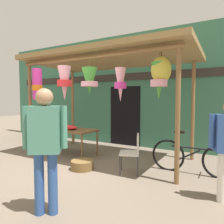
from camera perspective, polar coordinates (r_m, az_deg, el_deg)
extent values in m
plane|color=#756656|center=(5.28, -9.01, -13.83)|extent=(30.00, 30.00, 0.00)
cube|color=#387056|center=(7.26, 3.76, 5.85)|extent=(10.85, 0.25, 3.73)
cube|color=#2D2823|center=(7.16, 3.26, 9.48)|extent=(9.76, 0.04, 0.24)
cube|color=black|center=(7.14, 3.55, -1.07)|extent=(1.10, 0.03, 2.00)
cylinder|color=brown|center=(6.17, -21.39, 0.39)|extent=(0.09, 0.09, 2.52)
cylinder|color=brown|center=(3.99, 17.47, -1.12)|extent=(0.09, 0.09, 2.52)
cylinder|color=brown|center=(7.44, -10.63, 1.06)|extent=(0.09, 0.09, 2.52)
cylinder|color=brown|center=(5.75, 21.19, 0.18)|extent=(0.09, 0.09, 2.52)
cylinder|color=brown|center=(4.89, -6.40, 14.69)|extent=(4.16, 0.10, 0.10)
cylinder|color=brown|center=(6.43, 3.24, 13.35)|extent=(4.16, 0.10, 0.10)
cube|color=olive|center=(5.65, -0.91, 14.43)|extent=(4.46, 2.30, 0.22)
cylinder|color=brown|center=(5.95, -19.79, 11.51)|extent=(0.01, 0.01, 0.10)
cylinder|color=#D13399|center=(5.90, -19.70, 7.16)|extent=(0.25, 0.25, 0.80)
cylinder|color=orange|center=(5.90, -19.68, 6.21)|extent=(0.27, 0.27, 0.14)
cylinder|color=brown|center=(5.40, -12.89, 12.55)|extent=(0.01, 0.01, 0.09)
cone|color=pink|center=(5.34, -12.82, 7.58)|extent=(0.33, 0.33, 0.85)
cylinder|color=red|center=(5.34, -12.82, 7.65)|extent=(0.35, 0.35, 0.15)
cylinder|color=brown|center=(4.83, -6.18, 13.05)|extent=(0.01, 0.01, 0.19)
cone|color=green|center=(4.78, -6.15, 8.35)|extent=(0.35, 0.35, 0.60)
cylinder|color=pink|center=(4.78, -6.15, 7.59)|extent=(0.38, 0.38, 0.11)
cylinder|color=brown|center=(4.53, 2.33, 13.45)|extent=(0.01, 0.01, 0.24)
cone|color=pink|center=(4.47, 2.31, 7.42)|extent=(0.24, 0.24, 0.72)
cylinder|color=#D13399|center=(4.47, 2.31, 7.23)|extent=(0.25, 0.25, 0.13)
cylinder|color=brown|center=(4.24, 12.75, 14.38)|extent=(0.01, 0.01, 0.19)
cone|color=green|center=(4.18, 12.66, 8.21)|extent=(0.30, 0.30, 0.73)
cylinder|color=pink|center=(4.17, 12.65, 7.66)|extent=(0.32, 0.32, 0.13)
cylinder|color=#4C3D23|center=(4.25, 13.29, 15.12)|extent=(0.02, 0.02, 0.07)
ellipsoid|color=gold|center=(4.20, 13.23, 11.13)|extent=(0.39, 0.33, 0.52)
cube|color=brown|center=(5.95, -11.27, -4.82)|extent=(1.42, 0.79, 0.04)
cylinder|color=brown|center=(6.22, -18.02, -7.99)|extent=(0.05, 0.05, 0.69)
cylinder|color=brown|center=(5.34, -8.23, -9.76)|extent=(0.05, 0.05, 0.69)
cylinder|color=brown|center=(6.70, -13.60, -7.10)|extent=(0.05, 0.05, 0.69)
cylinder|color=brown|center=(5.89, -4.05, -8.47)|extent=(0.05, 0.05, 0.69)
ellipsoid|color=red|center=(5.93, -12.02, -4.10)|extent=(0.59, 0.42, 0.12)
ellipsoid|color=green|center=(5.83, -11.66, -4.16)|extent=(0.27, 0.21, 0.08)
cube|color=beige|center=(4.49, 4.72, -11.09)|extent=(0.52, 0.52, 0.04)
cube|color=beige|center=(4.44, 7.08, -8.62)|extent=(0.18, 0.39, 0.40)
cylinder|color=#333338|center=(4.73, 2.60, -13.07)|extent=(0.03, 0.03, 0.44)
cylinder|color=#333338|center=(4.39, 2.14, -14.40)|extent=(0.03, 0.03, 0.44)
cylinder|color=#333338|center=(4.71, 7.08, -13.16)|extent=(0.03, 0.03, 0.44)
cylinder|color=#333338|center=(4.37, 6.99, -14.51)|extent=(0.03, 0.03, 0.44)
cylinder|color=brown|center=(4.88, -8.11, -14.06)|extent=(0.50, 0.50, 0.20)
torus|color=black|center=(4.75, 27.55, -12.02)|extent=(0.71, 0.06, 0.71)
torus|color=black|center=(4.88, 15.01, -11.33)|extent=(0.71, 0.06, 0.71)
cylinder|color=black|center=(4.74, 21.25, -9.17)|extent=(0.88, 0.04, 0.04)
cylinder|color=black|center=(4.79, 20.00, -11.09)|extent=(0.49, 0.04, 0.31)
cylinder|color=black|center=(4.75, 17.85, -7.09)|extent=(0.03, 0.03, 0.30)
cube|color=black|center=(4.72, 17.88, -5.19)|extent=(0.20, 0.08, 0.05)
cylinder|color=#262628|center=(4.65, 26.75, -6.28)|extent=(0.03, 0.44, 0.02)
cylinder|color=silver|center=(3.74, 27.75, -15.40)|extent=(0.13, 0.13, 0.77)
cylinder|color=#2D5193|center=(3.53, 25.50, -4.72)|extent=(0.08, 0.08, 0.52)
cylinder|color=#2D5193|center=(3.16, -19.21, -17.99)|extent=(0.13, 0.13, 0.85)
cylinder|color=#2D5193|center=(3.12, -15.85, -18.22)|extent=(0.13, 0.13, 0.85)
cube|color=#4C8E7A|center=(2.95, -17.81, -4.58)|extent=(0.46, 0.40, 0.64)
cylinder|color=#4C8E7A|center=(3.02, -22.54, -3.90)|extent=(0.08, 0.08, 0.57)
cylinder|color=#4C8E7A|center=(2.89, -12.91, -4.02)|extent=(0.08, 0.08, 0.57)
sphere|color=tan|center=(2.92, -17.97, 3.88)|extent=(0.23, 0.23, 0.23)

